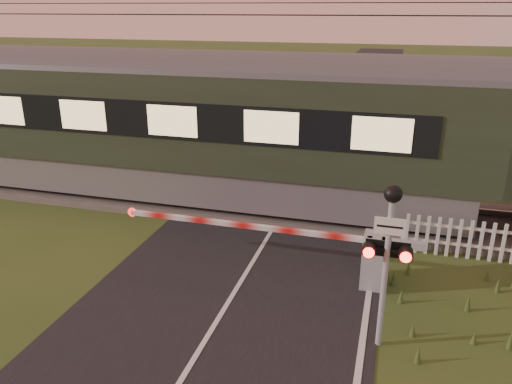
% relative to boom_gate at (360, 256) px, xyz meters
% --- Properties ---
extents(ground, '(160.00, 160.00, 0.00)m').
position_rel_boom_gate_xyz_m(ground, '(-2.48, -2.81, -0.62)').
color(ground, '#2D481B').
rests_on(ground, ground).
extents(road, '(6.00, 140.00, 0.03)m').
position_rel_boom_gate_xyz_m(road, '(-2.46, -3.05, -0.61)').
color(road, black).
rests_on(road, ground).
extents(track_bed, '(140.00, 3.40, 0.39)m').
position_rel_boom_gate_xyz_m(track_bed, '(-2.48, 3.69, -0.55)').
color(track_bed, '#47423D').
rests_on(track_bed, ground).
extents(overhead_wires, '(120.00, 0.62, 0.62)m').
position_rel_boom_gate_xyz_m(overhead_wires, '(-2.48, 3.69, 5.10)').
color(overhead_wires, black).
rests_on(overhead_wires, ground).
extents(boom_gate, '(6.92, 0.85, 1.13)m').
position_rel_boom_gate_xyz_m(boom_gate, '(0.00, 0.00, 0.00)').
color(boom_gate, gray).
rests_on(boom_gate, ground).
extents(crossing_signal, '(0.77, 0.34, 3.04)m').
position_rel_boom_gate_xyz_m(crossing_signal, '(0.54, -2.16, 1.47)').
color(crossing_signal, gray).
rests_on(crossing_signal, ground).
extents(picket_fence, '(4.13, 0.08, 0.99)m').
position_rel_boom_gate_xyz_m(picket_fence, '(2.93, 1.79, -0.12)').
color(picket_fence, silver).
rests_on(picket_fence, ground).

